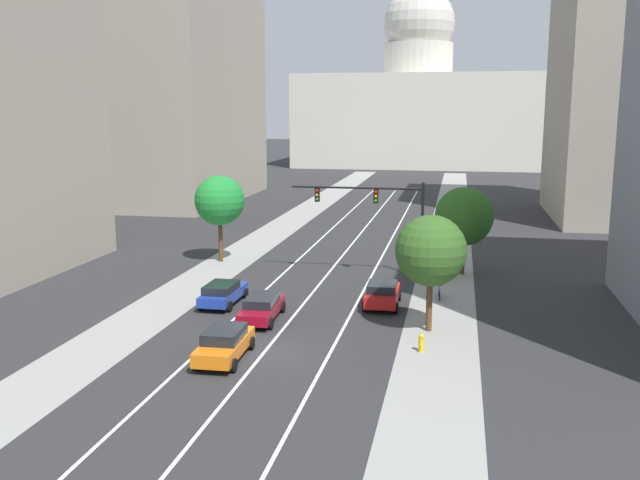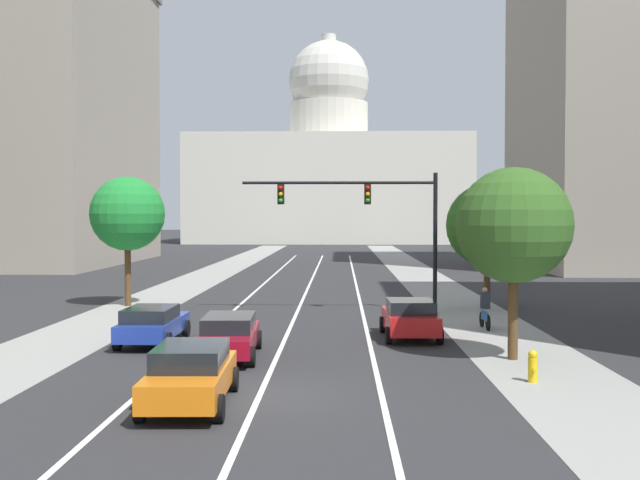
# 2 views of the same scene
# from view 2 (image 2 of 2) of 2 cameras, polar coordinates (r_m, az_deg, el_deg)

# --- Properties ---
(ground_plane) EXTENTS (400.00, 400.00, 0.00)m
(ground_plane) POSITION_cam_2_polar(r_m,az_deg,el_deg) (59.69, -0.47, -2.66)
(ground_plane) COLOR #2B2B2D
(sidewalk_left) EXTENTS (3.91, 130.00, 0.01)m
(sidewalk_left) POSITION_cam_2_polar(r_m,az_deg,el_deg) (55.64, -9.19, -3.00)
(sidewalk_left) COLOR gray
(sidewalk_left) RESTS_ON ground
(sidewalk_right) EXTENTS (3.91, 130.00, 0.01)m
(sidewalk_right) POSITION_cam_2_polar(r_m,az_deg,el_deg) (55.02, 7.98, -3.05)
(sidewalk_right) COLOR gray
(sidewalk_right) RESTS_ON ground
(lane_stripe_left) EXTENTS (0.16, 90.00, 0.01)m
(lane_stripe_left) POSITION_cam_2_polar(r_m,az_deg,el_deg) (45.02, -5.16, -4.11)
(lane_stripe_left) COLOR white
(lane_stripe_left) RESTS_ON ground
(lane_stripe_center) EXTENTS (0.16, 90.00, 0.01)m
(lane_stripe_center) POSITION_cam_2_polar(r_m,az_deg,el_deg) (44.77, -1.14, -4.14)
(lane_stripe_center) COLOR white
(lane_stripe_center) RESTS_ON ground
(lane_stripe_right) EXTENTS (0.16, 90.00, 0.01)m
(lane_stripe_right) POSITION_cam_2_polar(r_m,az_deg,el_deg) (44.73, 2.90, -4.14)
(lane_stripe_right) COLOR white
(lane_stripe_right) RESTS_ON ground
(office_tower_far_left) EXTENTS (18.25, 29.62, 30.28)m
(office_tower_far_left) POSITION_cam_2_polar(r_m,az_deg,el_deg) (80.37, -20.53, 9.21)
(office_tower_far_left) COLOR #9E9384
(office_tower_far_left) RESTS_ON ground
(office_tower_far_right) EXTENTS (15.14, 21.64, 39.02)m
(office_tower_far_right) POSITION_cam_2_polar(r_m,az_deg,el_deg) (73.82, 21.18, 13.33)
(office_tower_far_right) COLOR #9E9384
(office_tower_far_right) RESTS_ON ground
(capitol_building) EXTENTS (48.19, 23.61, 36.75)m
(capitol_building) POSITION_cam_2_polar(r_m,az_deg,el_deg) (136.07, 0.65, 4.91)
(capitol_building) COLOR beige
(capitol_building) RESTS_ON ground
(car_orange) EXTENTS (2.11, 4.58, 1.49)m
(car_orange) POSITION_cam_2_polar(r_m,az_deg,el_deg) (19.18, -9.63, -9.81)
(car_orange) COLOR orange
(car_orange) RESTS_ON ground
(car_crimson) EXTENTS (2.11, 4.85, 1.38)m
(car_crimson) POSITION_cam_2_polar(r_m,az_deg,el_deg) (25.37, -6.82, -7.04)
(car_crimson) COLOR maroon
(car_crimson) RESTS_ON ground
(car_blue) EXTENTS (1.99, 4.52, 1.37)m
(car_blue) POSITION_cam_2_polar(r_m,az_deg,el_deg) (28.46, -12.39, -6.11)
(car_blue) COLOR #1E389E
(car_blue) RESTS_ON ground
(car_red) EXTENTS (2.14, 4.16, 1.49)m
(car_red) POSITION_cam_2_polar(r_m,az_deg,el_deg) (29.22, 6.74, -5.79)
(car_red) COLOR red
(car_red) RESTS_ON ground
(traffic_signal_mast) EXTENTS (9.30, 0.39, 6.69)m
(traffic_signal_mast) POSITION_cam_2_polar(r_m,az_deg,el_deg) (36.41, 3.95, 2.19)
(traffic_signal_mast) COLOR black
(traffic_signal_mast) RESTS_ON ground
(fire_hydrant) EXTENTS (0.26, 0.35, 0.91)m
(fire_hydrant) POSITION_cam_2_polar(r_m,az_deg,el_deg) (22.31, 15.61, -9.04)
(fire_hydrant) COLOR yellow
(fire_hydrant) RESTS_ON ground
(cyclist) EXTENTS (0.38, 1.70, 1.72)m
(cyclist) POSITION_cam_2_polar(r_m,az_deg,el_deg) (32.04, 12.22, -5.03)
(cyclist) COLOR black
(cyclist) RESTS_ON ground
(street_tree_far_right) EXTENTS (3.74, 3.74, 6.22)m
(street_tree_far_right) POSITION_cam_2_polar(r_m,az_deg,el_deg) (25.26, 14.26, 1.05)
(street_tree_far_right) COLOR #51381E
(street_tree_far_right) RESTS_ON ground
(street_tree_mid_left) EXTENTS (3.82, 3.82, 6.67)m
(street_tree_mid_left) POSITION_cam_2_polar(r_m,az_deg,el_deg) (40.45, -14.19, 1.89)
(street_tree_mid_left) COLOR #51381E
(street_tree_mid_left) RESTS_ON ground
(street_tree_near_right) EXTENTS (4.13, 4.13, 6.25)m
(street_tree_near_right) POSITION_cam_2_polar(r_m,az_deg,el_deg) (38.89, 12.39, 1.08)
(street_tree_near_right) COLOR #51381E
(street_tree_near_right) RESTS_ON ground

